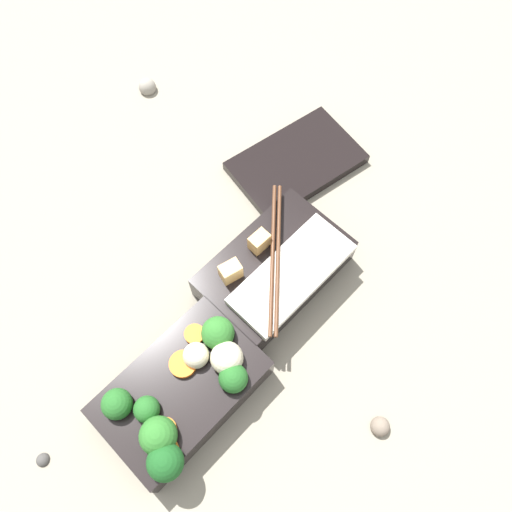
{
  "coord_description": "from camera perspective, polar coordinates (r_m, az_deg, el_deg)",
  "views": [
    {
      "loc": [
        -0.11,
        -0.14,
        0.63
      ],
      "look_at": [
        0.09,
        0.05,
        0.05
      ],
      "focal_mm": 35.0,
      "sensor_mm": 36.0,
      "label": 1
    }
  ],
  "objects": [
    {
      "name": "pebble_1",
      "position": [
        0.65,
        13.99,
        -18.38
      ],
      "size": [
        0.02,
        0.02,
        0.02
      ],
      "primitive_type": "sphere",
      "color": "#7A6B5B",
      "rests_on": "ground_plane"
    },
    {
      "name": "bento_tray_vegetable",
      "position": [
        0.62,
        -8.16,
        -15.25
      ],
      "size": [
        0.19,
        0.13,
        0.08
      ],
      "color": "black",
      "rests_on": "ground_plane"
    },
    {
      "name": "pebble_0",
      "position": [
        0.68,
        -23.27,
        -20.6
      ],
      "size": [
        0.02,
        0.02,
        0.02
      ],
      "primitive_type": "sphere",
      "color": "#474442",
      "rests_on": "ground_plane"
    },
    {
      "name": "ground_plane",
      "position": [
        0.66,
        -2.26,
        -9.85
      ],
      "size": [
        3.0,
        3.0,
        0.0
      ],
      "primitive_type": "plane",
      "color": "gray"
    },
    {
      "name": "pebble_2",
      "position": [
        0.89,
        -12.3,
        18.35
      ],
      "size": [
        0.03,
        0.03,
        0.03
      ],
      "primitive_type": "sphere",
      "color": "gray",
      "rests_on": "ground_plane"
    },
    {
      "name": "bento_lid",
      "position": [
        0.77,
        4.61,
        10.6
      ],
      "size": [
        0.21,
        0.15,
        0.02
      ],
      "primitive_type": "cube",
      "rotation": [
        0.0,
        0.0,
        -0.19
      ],
      "color": "black",
      "rests_on": "ground_plane"
    },
    {
      "name": "bento_tray_rice",
      "position": [
        0.66,
        2.22,
        -1.47
      ],
      "size": [
        0.19,
        0.15,
        0.08
      ],
      "color": "black",
      "rests_on": "ground_plane"
    }
  ]
}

